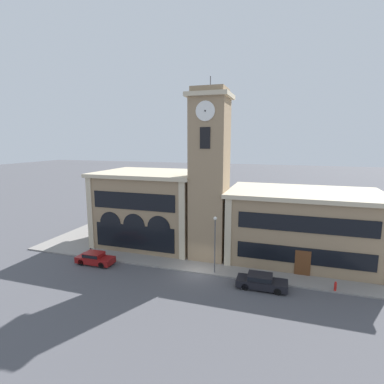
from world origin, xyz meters
The scene contains 10 objects.
ground_plane centered at (0.00, 0.00, 0.00)m, with size 300.00×300.00×0.00m, color #4C4C51.
sidewalk_kerb centered at (0.00, 7.23, 0.07)m, with size 44.35×14.46×0.15m.
clock_tower centered at (0.00, 4.69, 9.57)m, with size 4.59×4.59×20.23m.
town_hall_left_wing centered at (-8.63, 7.57, 4.78)m, with size 13.46×10.42×9.51m.
town_hall_right_wing centered at (10.21, 7.58, 3.99)m, with size 16.63×10.42×7.94m.
parked_car_near centered at (-11.44, -1.14, 0.70)m, with size 4.16×1.76×1.33m.
parked_car_mid centered at (6.53, -1.14, 0.71)m, with size 4.61×1.81×1.35m.
street_lamp centered at (1.71, 0.55, 4.00)m, with size 0.36×0.36×5.88m.
bollard centered at (-12.99, 0.24, 0.67)m, with size 0.18×0.18×1.06m.
fire_hydrant centered at (12.94, 0.21, 0.57)m, with size 0.22×0.22×0.87m.
Camera 1 is at (8.39, -27.58, 13.44)m, focal length 28.00 mm.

